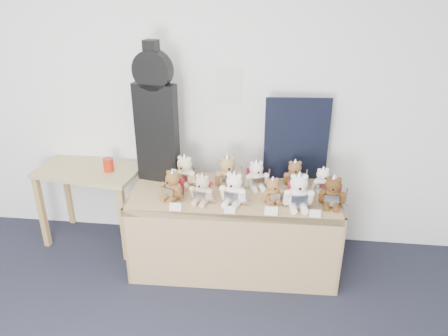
# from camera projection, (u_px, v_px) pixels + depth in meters

# --- Properties ---
(room_shell) EXTENTS (6.00, 6.00, 6.00)m
(room_shell) POSITION_uv_depth(u_px,v_px,m) (229.00, 86.00, 3.64)
(room_shell) COLOR silver
(room_shell) RESTS_ON floor
(display_table) EXTENTS (1.70, 0.75, 0.70)m
(display_table) POSITION_uv_depth(u_px,v_px,m) (234.00, 213.00, 3.52)
(display_table) COLOR #9C7A4F
(display_table) RESTS_ON floor
(side_table) EXTENTS (0.95, 0.62, 0.74)m
(side_table) POSITION_uv_depth(u_px,v_px,m) (91.00, 181.00, 3.88)
(side_table) COLOR #A18956
(side_table) RESTS_ON floor
(guitar_case) EXTENTS (0.37, 0.17, 1.16)m
(guitar_case) POSITION_uv_depth(u_px,v_px,m) (156.00, 116.00, 3.49)
(guitar_case) COLOR black
(guitar_case) RESTS_ON display_table
(navy_board) EXTENTS (0.53, 0.06, 0.71)m
(navy_board) POSITION_uv_depth(u_px,v_px,m) (296.00, 139.00, 3.61)
(navy_board) COLOR black
(navy_board) RESTS_ON display_table
(red_cup) EXTENTS (0.09, 0.09, 0.12)m
(red_cup) POSITION_uv_depth(u_px,v_px,m) (108.00, 165.00, 3.76)
(red_cup) COLOR #AC220B
(red_cup) RESTS_ON side_table
(teddy_front_far_left) EXTENTS (0.21, 0.21, 0.26)m
(teddy_front_far_left) POSITION_uv_depth(u_px,v_px,m) (173.00, 186.00, 3.38)
(teddy_front_far_left) COLOR brown
(teddy_front_far_left) RESTS_ON display_table
(teddy_front_left) EXTENTS (0.21, 0.19, 0.26)m
(teddy_front_left) POSITION_uv_depth(u_px,v_px,m) (202.00, 189.00, 3.34)
(teddy_front_left) COLOR #C4AA8A
(teddy_front_left) RESTS_ON display_table
(teddy_front_centre) EXTENTS (0.24, 0.22, 0.29)m
(teddy_front_centre) POSITION_uv_depth(u_px,v_px,m) (234.00, 190.00, 3.31)
(teddy_front_centre) COLOR white
(teddy_front_centre) RESTS_ON display_table
(teddy_front_right) EXTENTS (0.19, 0.18, 0.23)m
(teddy_front_right) POSITION_uv_depth(u_px,v_px,m) (273.00, 191.00, 3.34)
(teddy_front_right) COLOR #976439
(teddy_front_right) RESTS_ON display_table
(teddy_front_far_right) EXTENTS (0.26, 0.22, 0.31)m
(teddy_front_far_right) POSITION_uv_depth(u_px,v_px,m) (298.00, 192.00, 3.25)
(teddy_front_far_right) COLOR white
(teddy_front_far_right) RESTS_ON display_table
(teddy_front_end) EXTENTS (0.23, 0.20, 0.28)m
(teddy_front_end) POSITION_uv_depth(u_px,v_px,m) (333.00, 193.00, 3.28)
(teddy_front_end) COLOR #54361C
(teddy_front_end) RESTS_ON display_table
(teddy_back_left) EXTENTS (0.24, 0.22, 0.29)m
(teddy_back_left) POSITION_uv_depth(u_px,v_px,m) (185.00, 172.00, 3.59)
(teddy_back_left) COLOR beige
(teddy_back_left) RESTS_ON display_table
(teddy_back_centre_left) EXTENTS (0.25, 0.23, 0.30)m
(teddy_back_centre_left) POSITION_uv_depth(u_px,v_px,m) (228.00, 173.00, 3.56)
(teddy_back_centre_left) COLOR #A68053
(teddy_back_centre_left) RESTS_ON display_table
(teddy_back_centre_right) EXTENTS (0.22, 0.21, 0.27)m
(teddy_back_centre_right) POSITION_uv_depth(u_px,v_px,m) (256.00, 176.00, 3.55)
(teddy_back_centre_right) COLOR white
(teddy_back_centre_right) RESTS_ON display_table
(teddy_back_right) EXTENTS (0.21, 0.17, 0.25)m
(teddy_back_right) POSITION_uv_depth(u_px,v_px,m) (295.00, 175.00, 3.58)
(teddy_back_right) COLOR brown
(teddy_back_right) RESTS_ON display_table
(teddy_back_end) EXTENTS (0.20, 0.18, 0.24)m
(teddy_back_end) POSITION_uv_depth(u_px,v_px,m) (323.00, 181.00, 3.49)
(teddy_back_end) COLOR white
(teddy_back_end) RESTS_ON display_table
(teddy_back_far_left) EXTENTS (0.21, 0.17, 0.26)m
(teddy_back_far_left) POSITION_uv_depth(u_px,v_px,m) (185.00, 172.00, 3.62)
(teddy_back_far_left) COLOR olive
(teddy_back_far_left) RESTS_ON display_table
(entry_card_a) EXTENTS (0.09, 0.02, 0.06)m
(entry_card_a) POSITION_uv_depth(u_px,v_px,m) (175.00, 207.00, 3.23)
(entry_card_a) COLOR silver
(entry_card_a) RESTS_ON display_table
(entry_card_b) EXTENTS (0.08, 0.02, 0.06)m
(entry_card_b) POSITION_uv_depth(u_px,v_px,m) (230.00, 210.00, 3.20)
(entry_card_b) COLOR silver
(entry_card_b) RESTS_ON display_table
(entry_card_c) EXTENTS (0.10, 0.02, 0.07)m
(entry_card_c) POSITION_uv_depth(u_px,v_px,m) (271.00, 211.00, 3.17)
(entry_card_c) COLOR silver
(entry_card_c) RESTS_ON display_table
(entry_card_d) EXTENTS (0.08, 0.02, 0.06)m
(entry_card_d) POSITION_uv_depth(u_px,v_px,m) (315.00, 214.00, 3.15)
(entry_card_d) COLOR silver
(entry_card_d) RESTS_ON display_table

